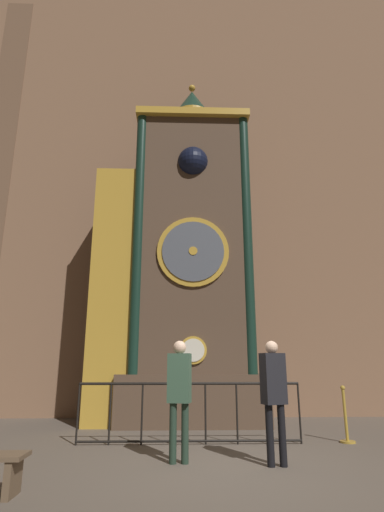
{
  "coord_description": "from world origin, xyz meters",
  "views": [
    {
      "loc": [
        -0.8,
        -6.16,
        1.41
      ],
      "look_at": [
        -0.44,
        4.18,
        4.23
      ],
      "focal_mm": 28.0,
      "sensor_mm": 36.0,
      "label": 1
    }
  ],
  "objects": [
    {
      "name": "clock_tower",
      "position": [
        -0.79,
        4.16,
        4.09
      ],
      "size": [
        4.38,
        1.84,
        9.62
      ],
      "color": "brown",
      "rests_on": "ground_plane"
    },
    {
      "name": "railing_fence",
      "position": [
        -0.57,
        1.75,
        0.6
      ],
      "size": [
        4.16,
        0.05,
        1.09
      ],
      "color": "black",
      "rests_on": "ground_plane"
    },
    {
      "name": "visitor_near",
      "position": [
        -0.77,
        0.3,
        1.07
      ],
      "size": [
        0.38,
        0.29,
        1.77
      ],
      "rotation": [
        0.0,
        0.0,
        -0.24
      ],
      "color": "#213427",
      "rests_on": "ground_plane"
    },
    {
      "name": "visitor_far",
      "position": [
        0.64,
        0.07,
        1.05
      ],
      "size": [
        0.39,
        0.31,
        1.76
      ],
      "rotation": [
        0.0,
        0.0,
        0.3
      ],
      "color": "black",
      "rests_on": "ground_plane"
    },
    {
      "name": "cathedral_back_wall",
      "position": [
        -0.09,
        5.73,
        7.79
      ],
      "size": [
        24.0,
        0.32,
        15.59
      ],
      "color": "#846047",
      "rests_on": "ground_plane"
    },
    {
      "name": "stanchion_post",
      "position": [
        2.39,
        1.82,
        0.33
      ],
      "size": [
        0.28,
        0.28,
        1.02
      ],
      "color": "#B28E33",
      "rests_on": "ground_plane"
    },
    {
      "name": "ground_plane",
      "position": [
        0.0,
        0.0,
        0.0
      ],
      "size": [
        28.0,
        28.0,
        0.0
      ],
      "primitive_type": "plane",
      "color": "brown"
    }
  ]
}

